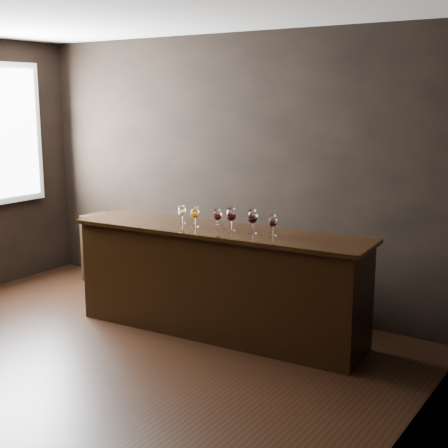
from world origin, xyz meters
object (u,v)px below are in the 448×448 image
Objects in this scene: glass_red_a at (218,215)px; glass_red_d at (273,221)px; glass_white at (182,211)px; back_bar_shelf at (163,258)px; glass_amber at (195,213)px; glass_red_b at (231,215)px; glass_red_c at (253,217)px; bar_counter at (219,283)px.

glass_red_d reaches higher than glass_red_a.
back_bar_shelf is at bearing 140.36° from glass_white.
glass_amber is 1.05× the size of glass_red_a.
glass_white is 0.58m from glass_red_b.
glass_red_d reaches higher than back_bar_shelf.
glass_red_d is (1.76, -0.64, 0.72)m from back_bar_shelf.
glass_amber is 0.88× the size of glass_red_c.
bar_counter is 0.68m from glass_amber.
back_bar_shelf is (-1.22, 0.67, -0.08)m from bar_counter.
glass_amber is at bearing -174.35° from glass_red_c.
glass_white is at bearing -39.64° from back_bar_shelf.
bar_counter is 1.39m from back_bar_shelf.
glass_red_d is (0.78, 0.07, -0.00)m from glass_amber.
bar_counter is at bearing -176.89° from glass_red_d.
bar_counter is at bearing -37.76° from glass_red_a.
back_bar_shelf is at bearing 157.47° from glass_red_c.
glass_red_a is at bearing -179.75° from glass_red_c.
glass_red_b is 1.16× the size of glass_red_d.
glass_red_d is (0.40, 0.04, -0.02)m from glass_red_b.
bar_counter is at bearing -28.76° from back_bar_shelf.
glass_red_a is (1.20, -0.65, 0.72)m from back_bar_shelf.
bar_counter is 14.96× the size of glass_red_d.
back_bar_shelf is 12.88× the size of glass_white.
glass_white is at bearing 177.31° from glass_red_b.
glass_red_b is 0.40m from glass_red_d.
glass_red_a is at bearing 137.88° from bar_counter.
bar_counter is 15.57× the size of glass_red_a.
glass_red_a is at bearing 169.80° from glass_red_b.
bar_counter is at bearing -1.84° from glass_white.
bar_counter is 0.67m from glass_red_b.
bar_counter is 16.07× the size of glass_white.
glass_white is 0.93× the size of glass_red_d.
bar_counter is at bearing 9.37° from glass_amber.
glass_red_b is 1.01× the size of glass_red_c.
glass_amber is 0.78m from glass_red_d.
glass_red_d is (0.97, 0.02, 0.01)m from glass_white.
glass_red_d is at bearing 5.02° from glass_amber.
bar_counter is 13.04× the size of glass_red_c.
bar_counter is 12.93× the size of glass_red_b.
glass_red_a reaches higher than back_bar_shelf.
glass_red_d reaches higher than bar_counter.
glass_red_c is (0.37, 0.00, 0.02)m from glass_red_a.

